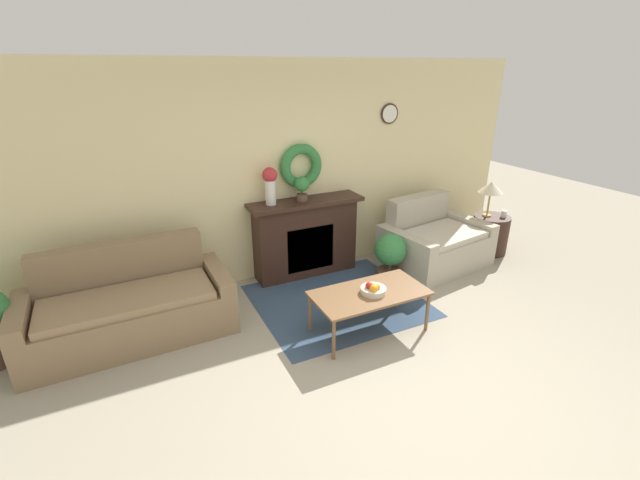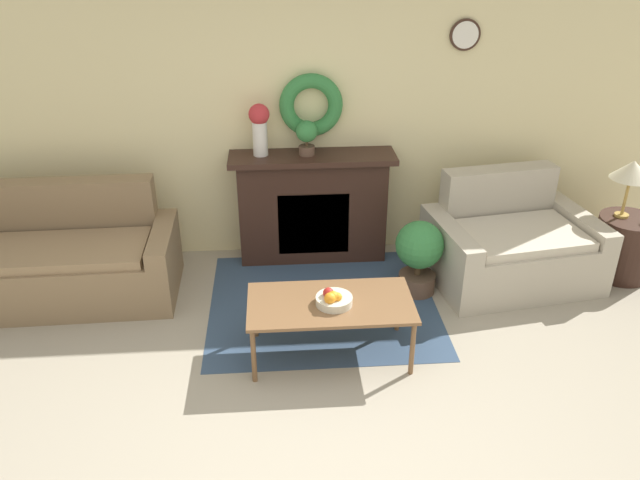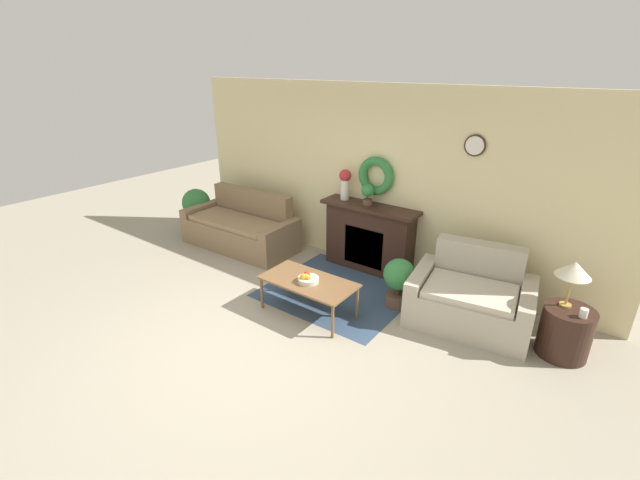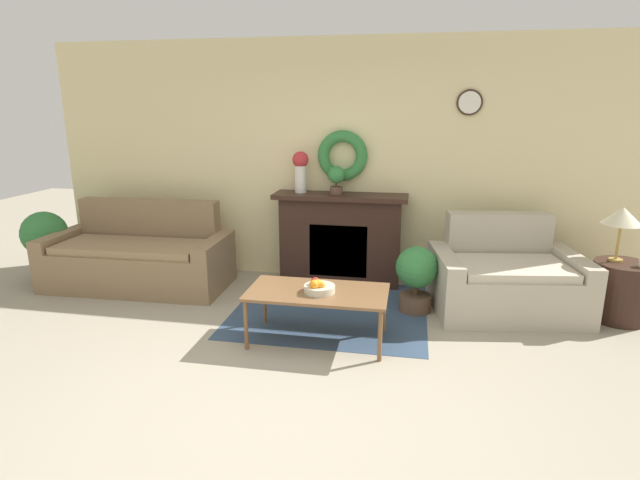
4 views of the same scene
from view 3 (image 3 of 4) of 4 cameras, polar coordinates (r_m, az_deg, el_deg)
name	(u,v)px [view 3 (image 3 of 4)]	position (r m, az deg, el deg)	size (l,w,h in m)	color
ground_plane	(248,349)	(4.98, -9.53, -14.10)	(16.00, 16.00, 0.00)	#9E937F
floor_rug	(339,291)	(6.01, 2.50, -6.77)	(1.89, 1.71, 0.01)	#334760
wall_back	(376,180)	(6.37, 7.43, 7.96)	(6.80, 0.19, 2.70)	beige
fireplace	(369,237)	(6.44, 6.56, 0.35)	(1.48, 0.41, 1.03)	#331E16
couch_left	(241,228)	(7.43, -10.44, 1.56)	(2.01, 0.93, 0.93)	#846B4C
loveseat_right	(471,298)	(5.51, 19.44, -7.32)	(1.52, 1.17, 0.92)	#B2A893
coffee_table	(308,283)	(5.32, -1.56, -5.78)	(1.19, 0.61, 0.46)	brown
fruit_bowl	(307,279)	(5.24, -1.68, -5.18)	(0.26, 0.26, 0.12)	beige
side_table_by_loveseat	(565,332)	(5.37, 29.87, -10.60)	(0.52, 0.52, 0.56)	#331E16
table_lamp	(574,270)	(5.11, 30.78, -3.45)	(0.35, 0.35, 0.52)	#B28E42
mug	(584,313)	(5.13, 31.72, -8.29)	(0.08, 0.08, 0.10)	silver
vase_on_mantel_left	(345,182)	(6.42, 3.37, 7.72)	(0.18, 0.18, 0.46)	silver
potted_plant_on_mantel	(368,193)	(6.23, 6.39, 6.30)	(0.19, 0.19, 0.31)	brown
potted_plant_floor_by_couch	(197,205)	(8.28, -16.13, 4.48)	(0.52, 0.52, 0.79)	brown
potted_plant_floor_by_loveseat	(399,280)	(5.58, 10.48, -5.20)	(0.41, 0.41, 0.66)	brown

